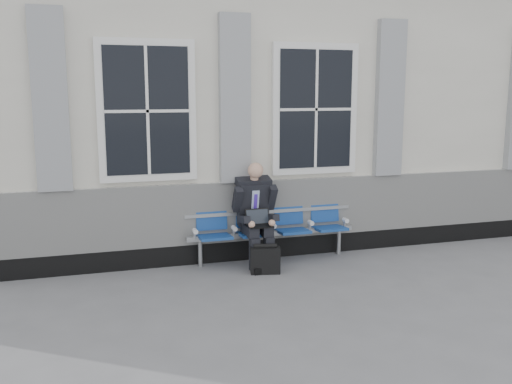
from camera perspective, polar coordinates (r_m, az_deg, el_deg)
name	(u,v)px	position (r m, az deg, el deg)	size (l,w,h in m)	color
ground	(330,285)	(7.66, 7.41, -9.25)	(70.00, 70.00, 0.00)	slate
station_building	(253,108)	(10.49, -0.29, 8.44)	(14.40, 4.40, 4.49)	silver
bench	(272,224)	(8.56, 1.58, -3.24)	(2.60, 0.47, 0.91)	#9EA0A3
businessman	(255,211)	(8.28, -0.06, -1.88)	(0.62, 0.84, 1.51)	black
briefcase	(265,260)	(8.03, 0.93, -6.78)	(0.44, 0.27, 0.42)	black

